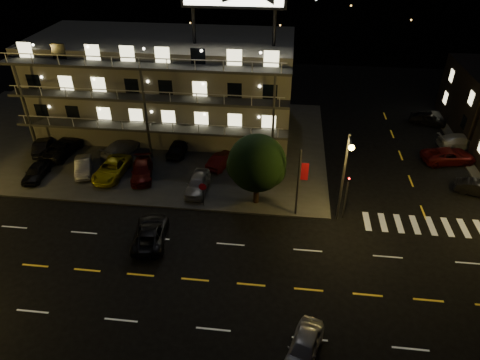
# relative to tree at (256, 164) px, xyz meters

# --- Properties ---
(ground) EXTENTS (140.00, 140.00, 0.00)m
(ground) POSITION_rel_tree_xyz_m (-1.46, -9.71, -4.00)
(ground) COLOR black
(ground) RESTS_ON ground
(curb_nw) EXTENTS (44.00, 24.00, 0.15)m
(curb_nw) POSITION_rel_tree_xyz_m (-15.46, 10.29, -3.92)
(curb_nw) COLOR #363634
(curb_nw) RESTS_ON ground
(motel) EXTENTS (28.00, 13.80, 18.10)m
(motel) POSITION_rel_tree_xyz_m (-11.40, 14.17, 1.35)
(motel) COLOR gray
(motel) RESTS_ON ground
(streetlight_nc) EXTENTS (0.44, 1.92, 8.00)m
(streetlight_nc) POSITION_rel_tree_xyz_m (7.04, -1.77, 0.96)
(streetlight_nc) COLOR #2D2D30
(streetlight_nc) RESTS_ON ground
(signal_nw) EXTENTS (0.20, 0.27, 4.60)m
(signal_nw) POSITION_rel_tree_xyz_m (7.54, -1.21, -1.43)
(signal_nw) COLOR #2D2D30
(signal_nw) RESTS_ON ground
(banner_north) EXTENTS (0.83, 0.16, 6.40)m
(banner_north) POSITION_rel_tree_xyz_m (3.63, -1.31, -0.57)
(banner_north) COLOR #2D2D30
(banner_north) RESTS_ON ground
(stop_sign) EXTENTS (0.91, 0.11, 2.61)m
(stop_sign) POSITION_rel_tree_xyz_m (-4.46, -1.14, -2.29)
(stop_sign) COLOR #2D2D30
(stop_sign) RESTS_ON ground
(tree) EXTENTS (5.14, 4.95, 6.48)m
(tree) POSITION_rel_tree_xyz_m (0.00, 0.00, 0.00)
(tree) COLOR black
(tree) RESTS_ON curb_nw
(lot_car_0) EXTENTS (1.86, 4.06, 1.35)m
(lot_car_0) POSITION_rel_tree_xyz_m (-21.26, 1.49, -3.17)
(lot_car_0) COLOR black
(lot_car_0) RESTS_ON curb_nw
(lot_car_1) EXTENTS (2.77, 4.31, 1.34)m
(lot_car_1) POSITION_rel_tree_xyz_m (-17.18, 2.93, -3.18)
(lot_car_1) COLOR #99989E
(lot_car_1) RESTS_ON curb_nw
(lot_car_2) EXTENTS (2.73, 5.37, 1.45)m
(lot_car_2) POSITION_rel_tree_xyz_m (-14.20, 2.74, -3.12)
(lot_car_2) COLOR gold
(lot_car_2) RESTS_ON curb_nw
(lot_car_3) EXTENTS (3.02, 5.06, 1.37)m
(lot_car_3) POSITION_rel_tree_xyz_m (-11.22, 2.82, -3.16)
(lot_car_3) COLOR #510D0B
(lot_car_3) RESTS_ON curb_nw
(lot_car_4) EXTENTS (1.89, 4.48, 1.51)m
(lot_car_4) POSITION_rel_tree_xyz_m (-5.42, 1.19, -3.09)
(lot_car_4) COLOR #99989E
(lot_car_4) RESTS_ON curb_nw
(lot_car_5) EXTENTS (2.70, 4.33, 1.35)m
(lot_car_5) POSITION_rel_tree_xyz_m (-23.22, 6.32, -3.17)
(lot_car_5) COLOR black
(lot_car_5) RESTS_ON curb_nw
(lot_car_6) EXTENTS (3.18, 5.64, 1.49)m
(lot_car_6) POSITION_rel_tree_xyz_m (-20.90, 6.21, -3.10)
(lot_car_6) COLOR black
(lot_car_6) RESTS_ON curb_nw
(lot_car_7) EXTENTS (3.75, 5.40, 1.45)m
(lot_car_7) POSITION_rel_tree_xyz_m (-14.73, 7.06, -3.12)
(lot_car_7) COLOR #99989E
(lot_car_7) RESTS_ON curb_nw
(lot_car_8) EXTENTS (2.03, 4.48, 1.49)m
(lot_car_8) POSITION_rel_tree_xyz_m (-8.81, 7.79, -3.10)
(lot_car_8) COLOR black
(lot_car_8) RESTS_ON curb_nw
(lot_car_9) EXTENTS (2.84, 4.33, 1.35)m
(lot_car_9) POSITION_rel_tree_xyz_m (-3.90, 5.72, -3.17)
(lot_car_9) COLOR #510D0B
(lot_car_9) RESTS_ON curb_nw
(side_car_0) EXTENTS (4.21, 2.54, 1.31)m
(side_car_0) POSITION_rel_tree_xyz_m (20.03, 3.70, -3.34)
(side_car_0) COLOR black
(side_car_0) RESTS_ON ground
(side_car_1) EXTENTS (5.76, 3.53, 1.49)m
(side_car_1) POSITION_rel_tree_xyz_m (18.99, 9.40, -3.25)
(side_car_1) COLOR #510D0B
(side_car_1) RESTS_ON ground
(side_car_2) EXTENTS (5.24, 2.70, 1.45)m
(side_car_2) POSITION_rel_tree_xyz_m (21.31, 12.92, -3.27)
(side_car_2) COLOR #99989E
(side_car_2) RESTS_ON ground
(side_car_3) EXTENTS (4.57, 2.96, 1.45)m
(side_car_3) POSITION_rel_tree_xyz_m (19.13, 18.44, -3.27)
(side_car_3) COLOR black
(side_car_3) RESTS_ON ground
(road_car_east) EXTENTS (2.80, 4.48, 1.42)m
(road_car_east) POSITION_rel_tree_xyz_m (4.12, -14.84, -3.29)
(road_car_east) COLOR #99989E
(road_car_east) RESTS_ON ground
(road_car_west) EXTENTS (3.12, 5.51, 1.45)m
(road_car_west) POSITION_rel_tree_xyz_m (-7.76, -5.93, -3.27)
(road_car_west) COLOR black
(road_car_west) RESTS_ON ground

